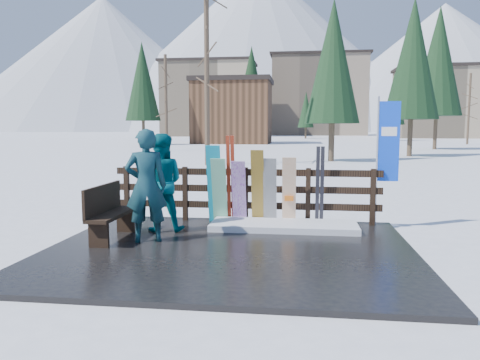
# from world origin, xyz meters

# --- Properties ---
(ground) EXTENTS (700.00, 700.00, 0.00)m
(ground) POSITION_xyz_m (0.00, 0.00, 0.00)
(ground) COLOR white
(ground) RESTS_ON ground
(deck) EXTENTS (6.00, 5.00, 0.08)m
(deck) POSITION_xyz_m (0.00, 0.00, 0.04)
(deck) COLOR black
(deck) RESTS_ON ground
(fence) EXTENTS (5.60, 0.10, 1.15)m
(fence) POSITION_xyz_m (0.00, 2.20, 0.74)
(fence) COLOR black
(fence) RESTS_ON deck
(snow_patch) EXTENTS (2.85, 1.00, 0.12)m
(snow_patch) POSITION_xyz_m (0.83, 1.60, 0.14)
(snow_patch) COLOR white
(snow_patch) RESTS_ON deck
(bench) EXTENTS (0.41, 1.50, 0.97)m
(bench) POSITION_xyz_m (-2.22, 0.34, 0.60)
(bench) COLOR black
(bench) RESTS_ON deck
(snowboard_0) EXTENTS (0.29, 0.39, 1.62)m
(snowboard_0) POSITION_xyz_m (-0.62, 1.98, 0.89)
(snowboard_0) COLOR #129DBD
(snowboard_0) RESTS_ON deck
(snowboard_1) EXTENTS (0.30, 0.37, 1.36)m
(snowboard_1) POSITION_xyz_m (-0.52, 1.98, 0.76)
(snowboard_1) COLOR silver
(snowboard_1) RESTS_ON deck
(snowboard_2) EXTENTS (0.26, 0.39, 1.54)m
(snowboard_2) POSITION_xyz_m (0.27, 1.98, 0.85)
(snowboard_2) COLOR yellow
(snowboard_2) RESTS_ON deck
(snowboard_3) EXTENTS (0.29, 0.36, 1.31)m
(snowboard_3) POSITION_xyz_m (-0.11, 1.98, 0.73)
(snowboard_3) COLOR silver
(snowboard_3) RESTS_ON deck
(snowboard_4) EXTENTS (0.27, 0.29, 1.37)m
(snowboard_4) POSITION_xyz_m (0.53, 1.98, 0.76)
(snowboard_4) COLOR black
(snowboard_4) RESTS_ON deck
(snowboard_5) EXTENTS (0.28, 0.34, 1.39)m
(snowboard_5) POSITION_xyz_m (0.91, 1.98, 0.78)
(snowboard_5) COLOR white
(snowboard_5) RESTS_ON deck
(ski_pair_a) EXTENTS (0.16, 0.26, 1.82)m
(ski_pair_a) POSITION_xyz_m (-0.29, 2.05, 0.99)
(ski_pair_a) COLOR maroon
(ski_pair_a) RESTS_ON deck
(ski_pair_b) EXTENTS (0.17, 0.16, 1.61)m
(ski_pair_b) POSITION_xyz_m (1.53, 2.05, 0.88)
(ski_pair_b) COLOR black
(ski_pair_b) RESTS_ON deck
(rental_flag) EXTENTS (0.45, 0.04, 2.60)m
(rental_flag) POSITION_xyz_m (2.84, 2.25, 1.69)
(rental_flag) COLOR silver
(rental_flag) RESTS_ON deck
(person_front) EXTENTS (0.83, 0.67, 1.96)m
(person_front) POSITION_xyz_m (-1.50, 0.27, 1.06)
(person_front) COLOR #18534D
(person_front) RESTS_ON deck
(person_back) EXTENTS (1.00, 0.84, 1.87)m
(person_back) POSITION_xyz_m (-1.51, 1.14, 1.01)
(person_back) COLOR #045A67
(person_back) RESTS_ON deck
(resort_buildings) EXTENTS (73.00, 87.60, 22.60)m
(resort_buildings) POSITION_xyz_m (1.03, 115.41, 9.81)
(resort_buildings) COLOR tan
(resort_buildings) RESTS_ON ground
(trees) EXTENTS (42.26, 68.69, 12.99)m
(trees) POSITION_xyz_m (2.04, 49.37, 5.79)
(trees) COLOR #382B1E
(trees) RESTS_ON ground
(mountains) EXTENTS (520.00, 260.00, 120.00)m
(mountains) POSITION_xyz_m (-10.50, 328.41, 50.20)
(mountains) COLOR white
(mountains) RESTS_ON ground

